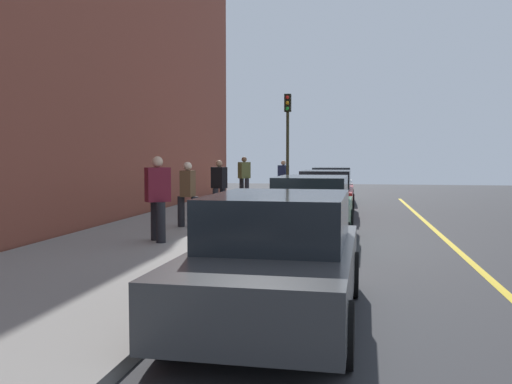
{
  "coord_description": "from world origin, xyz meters",
  "views": [
    {
      "loc": [
        12.72,
        1.01,
        1.96
      ],
      "look_at": [
        2.15,
        -0.85,
        1.28
      ],
      "focal_mm": 38.68,
      "sensor_mm": 36.0,
      "label": 1
    }
  ],
  "objects_px": {
    "pedestrian_olive_coat": "(244,176)",
    "pedestrian_brown_coat": "(188,192)",
    "pedestrian_navy_coat": "(283,178)",
    "traffic_light_pole": "(288,129)",
    "pedestrian_black_coat": "(219,185)",
    "parked_car_charcoal": "(277,258)",
    "parked_car_red": "(326,193)",
    "parked_car_green": "(311,209)",
    "pedestrian_burgundy_coat": "(158,196)",
    "rolling_suitcase": "(281,190)",
    "parked_car_white": "(331,185)"
  },
  "relations": [
    {
      "from": "parked_car_white",
      "to": "traffic_light_pole",
      "type": "relative_size",
      "value": 0.98
    },
    {
      "from": "pedestrian_navy_coat",
      "to": "traffic_light_pole",
      "type": "height_order",
      "value": "traffic_light_pole"
    },
    {
      "from": "parked_car_green",
      "to": "parked_car_red",
      "type": "bearing_deg",
      "value": 179.41
    },
    {
      "from": "parked_car_green",
      "to": "traffic_light_pole",
      "type": "height_order",
      "value": "traffic_light_pole"
    },
    {
      "from": "pedestrian_burgundy_coat",
      "to": "pedestrian_black_coat",
      "type": "distance_m",
      "value": 6.16
    },
    {
      "from": "parked_car_charcoal",
      "to": "pedestrian_navy_coat",
      "type": "relative_size",
      "value": 2.61
    },
    {
      "from": "pedestrian_olive_coat",
      "to": "pedestrian_brown_coat",
      "type": "distance_m",
      "value": 10.68
    },
    {
      "from": "parked_car_green",
      "to": "pedestrian_navy_coat",
      "type": "height_order",
      "value": "pedestrian_navy_coat"
    },
    {
      "from": "parked_car_red",
      "to": "pedestrian_black_coat",
      "type": "distance_m",
      "value": 3.63
    },
    {
      "from": "pedestrian_olive_coat",
      "to": "parked_car_white",
      "type": "bearing_deg",
      "value": 90.89
    },
    {
      "from": "pedestrian_burgundy_coat",
      "to": "rolling_suitcase",
      "type": "height_order",
      "value": "pedestrian_burgundy_coat"
    },
    {
      "from": "pedestrian_black_coat",
      "to": "pedestrian_olive_coat",
      "type": "bearing_deg",
      "value": -175.48
    },
    {
      "from": "parked_car_charcoal",
      "to": "traffic_light_pole",
      "type": "relative_size",
      "value": 1.01
    },
    {
      "from": "parked_car_white",
      "to": "parked_car_red",
      "type": "height_order",
      "value": "same"
    },
    {
      "from": "pedestrian_navy_coat",
      "to": "traffic_light_pole",
      "type": "bearing_deg",
      "value": 10.26
    },
    {
      "from": "parked_car_charcoal",
      "to": "rolling_suitcase",
      "type": "bearing_deg",
      "value": -172.72
    },
    {
      "from": "traffic_light_pole",
      "to": "rolling_suitcase",
      "type": "height_order",
      "value": "traffic_light_pole"
    },
    {
      "from": "parked_car_red",
      "to": "pedestrian_brown_coat",
      "type": "height_order",
      "value": "pedestrian_brown_coat"
    },
    {
      "from": "pedestrian_black_coat",
      "to": "rolling_suitcase",
      "type": "xyz_separation_m",
      "value": [
        -7.1,
        1.09,
        -0.6
      ]
    },
    {
      "from": "parked_car_red",
      "to": "parked_car_green",
      "type": "height_order",
      "value": "same"
    },
    {
      "from": "parked_car_green",
      "to": "pedestrian_burgundy_coat",
      "type": "bearing_deg",
      "value": -63.44
    },
    {
      "from": "pedestrian_olive_coat",
      "to": "pedestrian_burgundy_coat",
      "type": "relative_size",
      "value": 1.0
    },
    {
      "from": "parked_car_green",
      "to": "pedestrian_burgundy_coat",
      "type": "xyz_separation_m",
      "value": [
        1.58,
        -3.16,
        0.37
      ]
    },
    {
      "from": "pedestrian_brown_coat",
      "to": "pedestrian_black_coat",
      "type": "bearing_deg",
      "value": -178.95
    },
    {
      "from": "parked_car_red",
      "to": "pedestrian_black_coat",
      "type": "relative_size",
      "value": 2.77
    },
    {
      "from": "pedestrian_navy_coat",
      "to": "pedestrian_burgundy_coat",
      "type": "xyz_separation_m",
      "value": [
        13.67,
        -1.0,
        0.09
      ]
    },
    {
      "from": "pedestrian_olive_coat",
      "to": "pedestrian_navy_coat",
      "type": "relative_size",
      "value": 1.1
    },
    {
      "from": "parked_car_white",
      "to": "pedestrian_olive_coat",
      "type": "height_order",
      "value": "pedestrian_olive_coat"
    },
    {
      "from": "traffic_light_pole",
      "to": "parked_car_charcoal",
      "type": "bearing_deg",
      "value": 6.24
    },
    {
      "from": "pedestrian_brown_coat",
      "to": "rolling_suitcase",
      "type": "distance_m",
      "value": 10.84
    },
    {
      "from": "traffic_light_pole",
      "to": "pedestrian_brown_coat",
      "type": "bearing_deg",
      "value": -11.24
    },
    {
      "from": "parked_car_white",
      "to": "parked_car_red",
      "type": "xyz_separation_m",
      "value": [
        5.77,
        0.04,
        0.0
      ]
    },
    {
      "from": "pedestrian_brown_coat",
      "to": "parked_car_red",
      "type": "bearing_deg",
      "value": 146.2
    },
    {
      "from": "traffic_light_pole",
      "to": "rolling_suitcase",
      "type": "xyz_separation_m",
      "value": [
        -2.56,
        -0.61,
        -2.6
      ]
    },
    {
      "from": "pedestrian_olive_coat",
      "to": "pedestrian_black_coat",
      "type": "distance_m",
      "value": 7.02
    },
    {
      "from": "parked_car_charcoal",
      "to": "pedestrian_olive_coat",
      "type": "height_order",
      "value": "pedestrian_olive_coat"
    },
    {
      "from": "parked_car_red",
      "to": "parked_car_charcoal",
      "type": "bearing_deg",
      "value": 0.02
    },
    {
      "from": "pedestrian_navy_coat",
      "to": "traffic_light_pole",
      "type": "distance_m",
      "value": 3.64
    },
    {
      "from": "parked_car_charcoal",
      "to": "pedestrian_navy_coat",
      "type": "distance_m",
      "value": 18.55
    },
    {
      "from": "parked_car_green",
      "to": "pedestrian_olive_coat",
      "type": "bearing_deg",
      "value": -161.48
    },
    {
      "from": "parked_car_charcoal",
      "to": "traffic_light_pole",
      "type": "xyz_separation_m",
      "value": [
        -15.45,
        -1.69,
        2.31
      ]
    },
    {
      "from": "pedestrian_burgundy_coat",
      "to": "pedestrian_black_coat",
      "type": "relative_size",
      "value": 1.07
    },
    {
      "from": "pedestrian_burgundy_coat",
      "to": "parked_car_green",
      "type": "bearing_deg",
      "value": 116.56
    },
    {
      "from": "parked_car_charcoal",
      "to": "pedestrian_brown_coat",
      "type": "height_order",
      "value": "pedestrian_brown_coat"
    },
    {
      "from": "pedestrian_black_coat",
      "to": "traffic_light_pole",
      "type": "distance_m",
      "value": 5.25
    },
    {
      "from": "parked_car_green",
      "to": "pedestrian_burgundy_coat",
      "type": "relative_size",
      "value": 2.55
    },
    {
      "from": "parked_car_green",
      "to": "rolling_suitcase",
      "type": "xyz_separation_m",
      "value": [
        -11.68,
        -2.24,
        -0.29
      ]
    },
    {
      "from": "parked_car_white",
      "to": "rolling_suitcase",
      "type": "height_order",
      "value": "parked_car_white"
    },
    {
      "from": "parked_car_charcoal",
      "to": "parked_car_red",
      "type": "bearing_deg",
      "value": -179.98
    },
    {
      "from": "pedestrian_burgundy_coat",
      "to": "pedestrian_olive_coat",
      "type": "bearing_deg",
      "value": -176.89
    }
  ]
}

